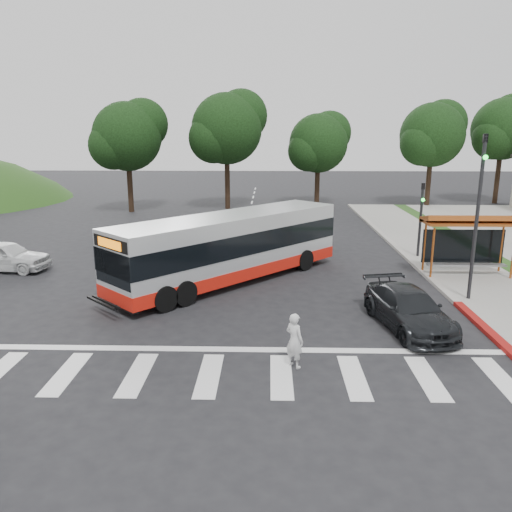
{
  "coord_description": "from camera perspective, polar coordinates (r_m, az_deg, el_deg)",
  "views": [
    {
      "loc": [
        1.63,
        -17.58,
        6.56
      ],
      "look_at": [
        1.11,
        2.31,
        1.6
      ],
      "focal_mm": 35.0,
      "sensor_mm": 36.0,
      "label": 1
    }
  ],
  "objects": [
    {
      "name": "traffic_signal_ne_tall",
      "position": [
        20.84,
        24.08,
        5.4
      ],
      "size": [
        0.18,
        0.37,
        6.5
      ],
      "color": "black",
      "rests_on": "ground"
    },
    {
      "name": "tree_ne_b",
      "position": [
        52.25,
        26.45,
        12.98
      ],
      "size": [
        6.16,
        5.74,
        10.02
      ],
      "color": "black",
      "rests_on": "ground"
    },
    {
      "name": "dark_sedan",
      "position": [
        17.92,
        17.05,
        -5.83
      ],
      "size": [
        2.73,
        4.89,
        1.34
      ],
      "primitive_type": "imported",
      "rotation": [
        0.0,
        0.0,
        0.19
      ],
      "color": "black",
      "rests_on": "ground"
    },
    {
      "name": "pedestrian",
      "position": [
        14.4,
        4.42,
        -9.59
      ],
      "size": [
        0.69,
        0.69,
        1.62
      ],
      "primitive_type": "imported",
      "rotation": [
        0.0,
        0.0,
        2.39
      ],
      "color": "silver",
      "rests_on": "ground"
    },
    {
      "name": "tree_north_b",
      "position": [
        45.86,
        7.23,
        12.77
      ],
      "size": [
        5.72,
        5.33,
        8.43
      ],
      "color": "black",
      "rests_on": "ground"
    },
    {
      "name": "tree_ne_a",
      "position": [
        47.88,
        19.58,
        13.01
      ],
      "size": [
        6.16,
        5.74,
        9.3
      ],
      "color": "black",
      "rests_on": "parking_lot"
    },
    {
      "name": "bus_shelter",
      "position": [
        24.83,
        23.18,
        3.1
      ],
      "size": [
        4.2,
        1.6,
        2.86
      ],
      "color": "#9C491A",
      "rests_on": "sidewalk_east"
    },
    {
      "name": "curb_east",
      "position": [
        27.4,
        17.05,
        -0.32
      ],
      "size": [
        0.3,
        40.0,
        0.15
      ],
      "primitive_type": "cube",
      "color": "#9E9991",
      "rests_on": "ground"
    },
    {
      "name": "west_car_white",
      "position": [
        27.02,
        -26.79,
        0.0
      ],
      "size": [
        4.42,
        2.15,
        1.45
      ],
      "primitive_type": "imported",
      "rotation": [
        0.0,
        0.0,
        1.47
      ],
      "color": "silver",
      "rests_on": "ground"
    },
    {
      "name": "transit_bus",
      "position": [
        22.26,
        -2.88,
        0.88
      ],
      "size": [
        9.89,
        10.26,
        3.03
      ],
      "primitive_type": null,
      "rotation": [
        0.0,
        0.0,
        -0.76
      ],
      "color": "silver",
      "rests_on": "ground"
    },
    {
      "name": "sidewalk_east",
      "position": [
        28.0,
        21.0,
        -0.37
      ],
      "size": [
        4.0,
        40.0,
        0.12
      ],
      "primitive_type": "cube",
      "color": "gray",
      "rests_on": "ground"
    },
    {
      "name": "crosswalk_ladder",
      "position": [
        14.27,
        -5.37,
        -13.39
      ],
      "size": [
        18.0,
        2.6,
        0.01
      ],
      "primitive_type": "cube",
      "color": "silver",
      "rests_on": "ground"
    },
    {
      "name": "ground",
      "position": [
        18.83,
        -3.58,
        -6.41
      ],
      "size": [
        140.0,
        140.0,
        0.0
      ],
      "primitive_type": "plane",
      "color": "black",
      "rests_on": "ground"
    },
    {
      "name": "traffic_signal_ne_short",
      "position": [
        27.56,
        18.35,
        4.77
      ],
      "size": [
        0.18,
        0.37,
        4.0
      ],
      "color": "black",
      "rests_on": "ground"
    },
    {
      "name": "curb_east_red",
      "position": [
        18.41,
        25.24,
        -8.02
      ],
      "size": [
        0.32,
        6.0,
        0.15
      ],
      "primitive_type": "cube",
      "color": "maroon",
      "rests_on": "ground"
    },
    {
      "name": "tree_north_a",
      "position": [
        43.79,
        -3.26,
        14.45
      ],
      "size": [
        6.6,
        6.15,
        10.17
      ],
      "color": "black",
      "rests_on": "ground"
    },
    {
      "name": "tree_north_c",
      "position": [
        43.21,
        -14.4,
        13.22
      ],
      "size": [
        6.16,
        5.74,
        9.3
      ],
      "color": "black",
      "rests_on": "ground"
    }
  ]
}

